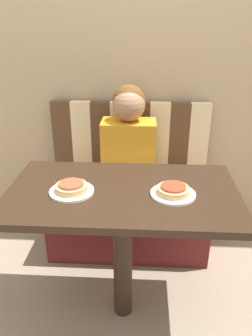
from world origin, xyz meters
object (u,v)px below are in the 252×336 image
object	(u,v)px
plate_right	(173,194)
pizza_right	(173,190)
person	(129,142)
pizza_left	(71,187)
plate_left	(72,191)

from	to	relation	value
plate_right	pizza_right	bearing A→B (deg)	153.43
person	pizza_left	xyz separation A→B (m)	(-0.23, -0.64, 0.01)
pizza_left	pizza_right	distance (m)	0.47
plate_left	plate_right	bearing A→B (deg)	0.00
pizza_right	plate_left	bearing A→B (deg)	-180.00
person	plate_left	xyz separation A→B (m)	(-0.23, -0.64, -0.02)
person	plate_left	size ratio (longest dim) A/B	3.53
pizza_right	person	bearing A→B (deg)	110.23
person	pizza_right	size ratio (longest dim) A/B	4.94
pizza_left	pizza_right	size ratio (longest dim) A/B	1.00
plate_right	pizza_right	distance (m)	0.02
plate_left	person	bearing A→B (deg)	69.77
person	pizza_right	distance (m)	0.68
plate_left	plate_right	size ratio (longest dim) A/B	1.00
person	pizza_left	size ratio (longest dim) A/B	4.94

